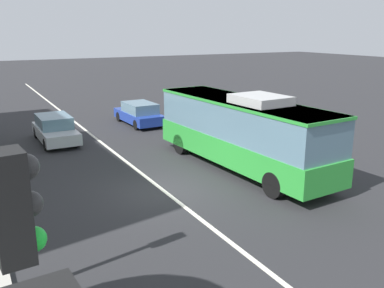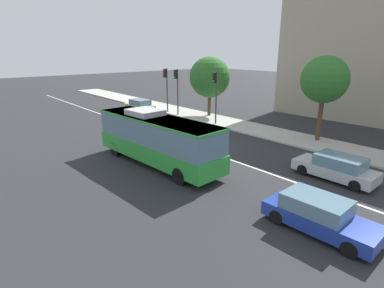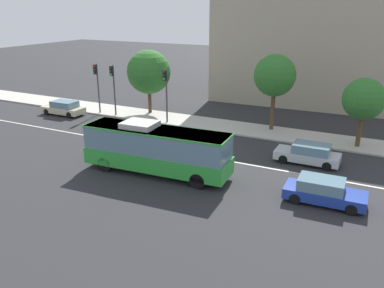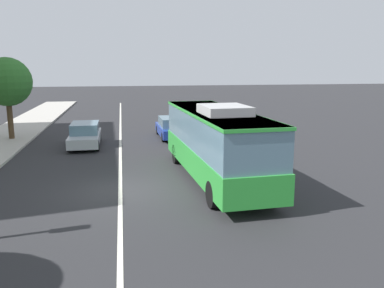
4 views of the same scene
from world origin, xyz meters
TOP-DOWN VIEW (x-y plane):
  - ground_plane at (0.00, 0.00)m, footprint 160.00×160.00m
  - lane_centre_line at (0.00, 0.00)m, footprint 76.00×0.16m
  - transit_bus at (0.81, -4.21)m, footprint 10.13×3.09m
  - sedan_silver at (9.56, 2.17)m, footprint 4.51×1.85m
  - sedan_blue at (11.53, -3.59)m, footprint 4.55×1.94m

SIDE VIEW (x-z plane):
  - ground_plane at x=0.00m, z-range 0.00..0.00m
  - lane_centre_line at x=0.00m, z-range 0.00..0.01m
  - sedan_silver at x=9.56m, z-range -0.01..1.46m
  - sedan_blue at x=11.53m, z-range -0.01..1.46m
  - transit_bus at x=0.81m, z-range 0.08..3.54m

